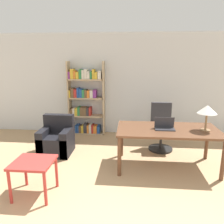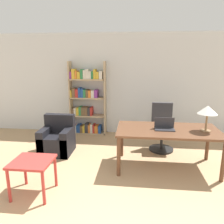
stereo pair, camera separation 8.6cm
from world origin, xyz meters
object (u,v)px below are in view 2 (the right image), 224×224
Objects in this scene: office_chair at (162,129)px; bookshelf at (86,102)px; table_lamp at (208,111)px; desk at (168,133)px; armchair at (57,140)px; laptop at (164,127)px; side_table_blue at (32,166)px.

office_chair is 0.54× the size of bookshelf.
bookshelf is (-2.60, 1.83, -0.24)m from table_lamp.
desk is 0.80m from table_lamp.
desk is 2.28× the size of armchair.
laptop is at bearing -11.76° from armchair.
desk is at bearing 17.95° from laptop.
bookshelf is (-1.94, 0.90, 0.43)m from office_chair.
table_lamp is 3.12m from armchair.
table_lamp reaches higher than office_chair.
side_table_blue is 0.30× the size of bookshelf.
desk is at bearing -42.72° from bookshelf.
armchair is 0.42× the size of bookshelf.
armchair reaches higher than desk.
office_chair is 2.90m from side_table_blue.
laptop is 0.79m from table_lamp.
table_lamp is 1.32m from office_chair.
table_lamp reaches higher than desk.
side_table_blue is at bearing -83.22° from armchair.
desk is at bearing 176.50° from table_lamp.
bookshelf reaches higher than table_lamp.
armchair reaches higher than side_table_blue.
armchair is at bearing 169.07° from desk.
laptop is at bearing -94.27° from office_chair.
desk is 3.18× the size of side_table_blue.
office_chair is 2.18m from bookshelf.
desk is 1.76× the size of office_chair.
office_chair is at bearing -24.88° from bookshelf.
table_lamp is 3.19m from bookshelf.
armchair is (-2.30, 0.44, -0.39)m from desk.
table_lamp is 3.05m from side_table_blue.
table_lamp reaches higher than side_table_blue.
desk is 2.65m from bookshelf.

